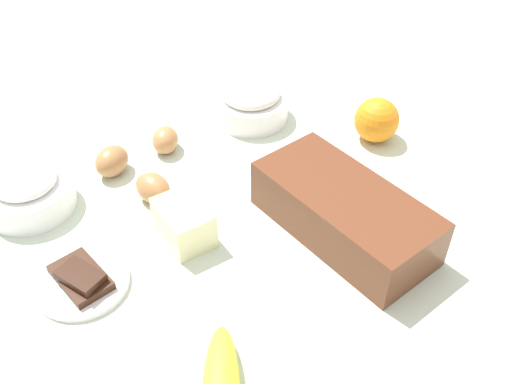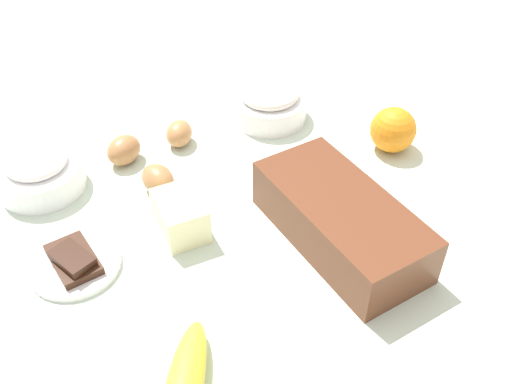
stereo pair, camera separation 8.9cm
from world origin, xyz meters
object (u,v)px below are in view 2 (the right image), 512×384
chocolate_plate (74,263)px  butter_block (180,216)px  egg_near_butter (124,150)px  egg_loose (179,133)px  orange_fruit (393,130)px  egg_beside_bowl (158,179)px  sugar_bowl (39,172)px  flour_bowl (270,103)px  loaf_pan (341,219)px

chocolate_plate → butter_block: bearing=75.1°
egg_near_butter → egg_loose: bearing=77.6°
orange_fruit → egg_beside_bowl: 0.42m
sugar_bowl → butter_block: 0.26m
egg_near_butter → egg_loose: size_ratio=1.11×
flour_bowl → egg_loose: flour_bowl is taller
sugar_bowl → butter_block: size_ratio=1.57×
flour_bowl → egg_near_butter: 0.29m
egg_loose → sugar_bowl: bearing=-103.1°
flour_bowl → orange_fruit: size_ratio=1.73×
loaf_pan → egg_near_butter: 0.40m
egg_near_butter → orange_fruit: bearing=52.2°
orange_fruit → chocolate_plate: bearing=-102.7°
orange_fruit → egg_near_butter: 0.47m
egg_near_butter → flour_bowl: bearing=75.7°
egg_beside_bowl → egg_loose: egg_beside_bowl is taller
loaf_pan → chocolate_plate: 0.39m
sugar_bowl → egg_beside_bowl: size_ratio=2.21×
loaf_pan → flour_bowl: size_ratio=2.14×
orange_fruit → egg_loose: size_ratio=1.38×
orange_fruit → loaf_pan: bearing=-69.5°
egg_near_butter → egg_loose: 0.10m
orange_fruit → chocolate_plate: (-0.13, -0.56, -0.03)m
flour_bowl → egg_near_butter: size_ratio=2.15×
flour_bowl → chocolate_plate: flour_bowl is taller
flour_bowl → egg_beside_bowl: size_ratio=2.19×
flour_bowl → orange_fruit: 0.24m
egg_beside_bowl → flour_bowl: bearing=96.7°
orange_fruit → butter_block: orange_fruit is taller
sugar_bowl → egg_beside_bowl: sugar_bowl is taller
sugar_bowl → orange_fruit: bearing=57.8°
sugar_bowl → egg_loose: size_ratio=2.42×
orange_fruit → egg_loose: (-0.27, -0.27, -0.02)m
flour_bowl → sugar_bowl: (-0.10, -0.42, -0.00)m
butter_block → egg_beside_bowl: 0.10m
flour_bowl → butter_block: 0.34m
flour_bowl → egg_beside_bowl: flour_bowl is taller
loaf_pan → butter_block: loaf_pan is taller
orange_fruit → egg_beside_bowl: size_ratio=1.26×
egg_beside_bowl → egg_near_butter: bearing=178.8°
butter_block → egg_near_butter: bearing=171.4°
sugar_bowl → egg_loose: (0.06, 0.24, -0.01)m
flour_bowl → egg_loose: 0.18m
loaf_pan → sugar_bowl: (-0.41, -0.27, -0.01)m
egg_loose → egg_beside_bowl: bearing=-51.8°
orange_fruit → egg_beside_bowl: orange_fruit is taller
butter_block → chocolate_plate: bearing=-104.9°
loaf_pan → chocolate_plate: size_ratio=2.30×
flour_bowl → egg_near_butter: bearing=-104.3°
sugar_bowl → egg_near_butter: 0.14m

